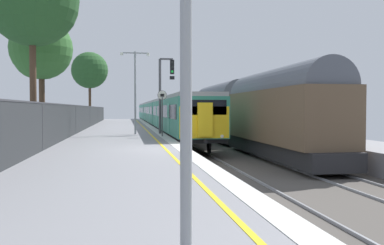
{
  "coord_description": "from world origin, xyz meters",
  "views": [
    {
      "loc": [
        -2.06,
        -17.79,
        1.73
      ],
      "look_at": [
        1.29,
        2.88,
        1.05
      ],
      "focal_mm": 38.69,
      "sensor_mm": 36.0,
      "label": 1
    }
  ],
  "objects_px": {
    "commuter_train_at_platform": "(158,113)",
    "background_tree_right": "(40,51)",
    "freight_train_adjacent_track": "(244,110)",
    "platform_lamp_mid": "(135,86)",
    "background_tree_centre": "(32,3)",
    "speed_limit_sign": "(162,107)",
    "background_tree_left": "(89,71)",
    "signal_gantry": "(164,87)"
  },
  "relations": [
    {
      "from": "platform_lamp_mid",
      "to": "freight_train_adjacent_track",
      "type": "bearing_deg",
      "value": -6.59
    },
    {
      "from": "platform_lamp_mid",
      "to": "background_tree_right",
      "type": "relative_size",
      "value": 0.78
    },
    {
      "from": "commuter_train_at_platform",
      "to": "freight_train_adjacent_track",
      "type": "bearing_deg",
      "value": -80.69
    },
    {
      "from": "freight_train_adjacent_track",
      "to": "speed_limit_sign",
      "type": "bearing_deg",
      "value": -162.15
    },
    {
      "from": "speed_limit_sign",
      "to": "background_tree_left",
      "type": "distance_m",
      "value": 31.38
    },
    {
      "from": "freight_train_adjacent_track",
      "to": "speed_limit_sign",
      "type": "distance_m",
      "value": 6.15
    },
    {
      "from": "freight_train_adjacent_track",
      "to": "background_tree_right",
      "type": "height_order",
      "value": "background_tree_right"
    },
    {
      "from": "commuter_train_at_platform",
      "to": "background_tree_centre",
      "type": "relative_size",
      "value": 6.63
    },
    {
      "from": "platform_lamp_mid",
      "to": "background_tree_centre",
      "type": "height_order",
      "value": "background_tree_centre"
    },
    {
      "from": "commuter_train_at_platform",
      "to": "background_tree_centre",
      "type": "height_order",
      "value": "background_tree_centre"
    },
    {
      "from": "signal_gantry",
      "to": "background_tree_right",
      "type": "height_order",
      "value": "background_tree_right"
    },
    {
      "from": "signal_gantry",
      "to": "background_tree_left",
      "type": "bearing_deg",
      "value": 104.98
    },
    {
      "from": "commuter_train_at_platform",
      "to": "speed_limit_sign",
      "type": "relative_size",
      "value": 21.44
    },
    {
      "from": "freight_train_adjacent_track",
      "to": "background_tree_centre",
      "type": "distance_m",
      "value": 15.15
    },
    {
      "from": "platform_lamp_mid",
      "to": "background_tree_right",
      "type": "height_order",
      "value": "background_tree_right"
    },
    {
      "from": "commuter_train_at_platform",
      "to": "background_tree_right",
      "type": "height_order",
      "value": "background_tree_right"
    },
    {
      "from": "speed_limit_sign",
      "to": "commuter_train_at_platform",
      "type": "bearing_deg",
      "value": 85.99
    },
    {
      "from": "speed_limit_sign",
      "to": "background_tree_right",
      "type": "relative_size",
      "value": 0.4
    },
    {
      "from": "freight_train_adjacent_track",
      "to": "signal_gantry",
      "type": "relative_size",
      "value": 4.99
    },
    {
      "from": "commuter_train_at_platform",
      "to": "freight_train_adjacent_track",
      "type": "xyz_separation_m",
      "value": [
        4.0,
        -24.43,
        0.38
      ]
    },
    {
      "from": "freight_train_adjacent_track",
      "to": "signal_gantry",
      "type": "bearing_deg",
      "value": 169.88
    },
    {
      "from": "background_tree_centre",
      "to": "signal_gantry",
      "type": "bearing_deg",
      "value": 45.58
    },
    {
      "from": "freight_train_adjacent_track",
      "to": "speed_limit_sign",
      "type": "xyz_separation_m",
      "value": [
        -5.85,
        -1.88,
        0.19
      ]
    },
    {
      "from": "freight_train_adjacent_track",
      "to": "background_tree_centre",
      "type": "bearing_deg",
      "value": -153.37
    },
    {
      "from": "freight_train_adjacent_track",
      "to": "commuter_train_at_platform",
      "type": "bearing_deg",
      "value": 99.31
    },
    {
      "from": "speed_limit_sign",
      "to": "platform_lamp_mid",
      "type": "bearing_deg",
      "value": 120.48
    },
    {
      "from": "background_tree_left",
      "to": "background_tree_centre",
      "type": "distance_m",
      "value": 34.68
    },
    {
      "from": "signal_gantry",
      "to": "platform_lamp_mid",
      "type": "distance_m",
      "value": 1.98
    },
    {
      "from": "commuter_train_at_platform",
      "to": "freight_train_adjacent_track",
      "type": "height_order",
      "value": "freight_train_adjacent_track"
    },
    {
      "from": "background_tree_centre",
      "to": "background_tree_right",
      "type": "xyz_separation_m",
      "value": [
        -0.57,
        4.82,
        -1.73
      ]
    },
    {
      "from": "freight_train_adjacent_track",
      "to": "background_tree_left",
      "type": "bearing_deg",
      "value": 114.33
    },
    {
      "from": "freight_train_adjacent_track",
      "to": "platform_lamp_mid",
      "type": "xyz_separation_m",
      "value": [
        -7.47,
        0.86,
        1.7
      ]
    },
    {
      "from": "background_tree_centre",
      "to": "commuter_train_at_platform",
      "type": "bearing_deg",
      "value": 74.27
    },
    {
      "from": "background_tree_right",
      "to": "commuter_train_at_platform",
      "type": "bearing_deg",
      "value": 70.41
    },
    {
      "from": "speed_limit_sign",
      "to": "background_tree_right",
      "type": "height_order",
      "value": "background_tree_right"
    },
    {
      "from": "freight_train_adjacent_track",
      "to": "platform_lamp_mid",
      "type": "bearing_deg",
      "value": 173.41
    },
    {
      "from": "platform_lamp_mid",
      "to": "speed_limit_sign",
      "type": "bearing_deg",
      "value": -59.52
    },
    {
      "from": "background_tree_left",
      "to": "background_tree_centre",
      "type": "xyz_separation_m",
      "value": [
        0.13,
        -34.68,
        0.28
      ]
    },
    {
      "from": "background_tree_left",
      "to": "freight_train_adjacent_track",
      "type": "bearing_deg",
      "value": -65.67
    },
    {
      "from": "commuter_train_at_platform",
      "to": "speed_limit_sign",
      "type": "xyz_separation_m",
      "value": [
        -1.85,
        -26.31,
        0.57
      ]
    },
    {
      "from": "freight_train_adjacent_track",
      "to": "platform_lamp_mid",
      "type": "height_order",
      "value": "platform_lamp_mid"
    },
    {
      "from": "background_tree_left",
      "to": "background_tree_centre",
      "type": "relative_size",
      "value": 0.99
    }
  ]
}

